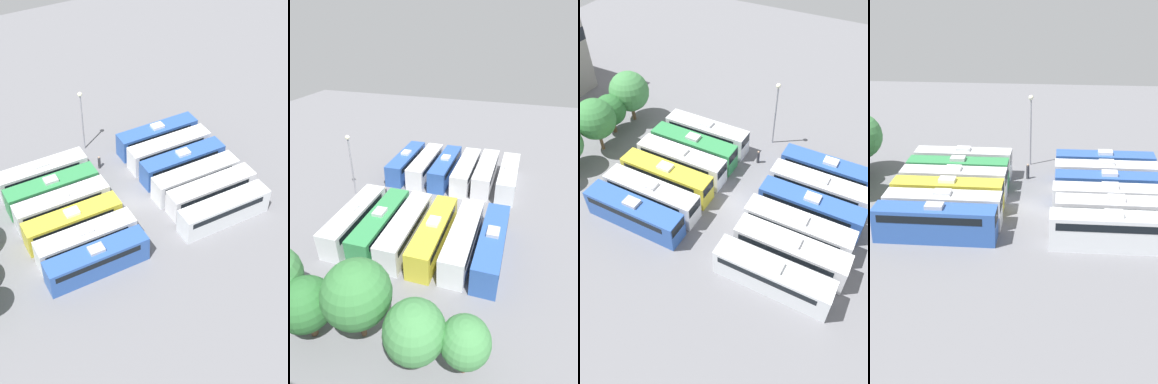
# 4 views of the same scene
# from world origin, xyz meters

# --- Properties ---
(ground_plane) EXTENTS (117.53, 117.53, 0.00)m
(ground_plane) POSITION_xyz_m (0.00, 0.00, 0.00)
(ground_plane) COLOR slate
(bus_0) EXTENTS (2.50, 11.10, 3.52)m
(bus_0) POSITION_xyz_m (-7.92, -7.77, 1.74)
(bus_0) COLOR silver
(bus_0) RESTS_ON ground_plane
(bus_1) EXTENTS (2.50, 11.10, 3.52)m
(bus_1) POSITION_xyz_m (-4.63, -8.24, 1.74)
(bus_1) COLOR silver
(bus_1) RESTS_ON ground_plane
(bus_2) EXTENTS (2.50, 11.10, 3.52)m
(bus_2) POSITION_xyz_m (-1.71, -7.93, 1.74)
(bus_2) COLOR silver
(bus_2) RESTS_ON ground_plane
(bus_3) EXTENTS (2.50, 11.10, 3.52)m
(bus_3) POSITION_xyz_m (1.56, -8.11, 1.74)
(bus_3) COLOR #2D56A8
(bus_3) RESTS_ON ground_plane
(bus_4) EXTENTS (2.50, 11.10, 3.52)m
(bus_4) POSITION_xyz_m (4.76, -8.05, 1.74)
(bus_4) COLOR white
(bus_4) RESTS_ON ground_plane
(bus_5) EXTENTS (2.50, 11.10, 3.52)m
(bus_5) POSITION_xyz_m (7.99, -8.12, 1.74)
(bus_5) COLOR #2D56A8
(bus_5) RESTS_ON ground_plane
(bus_6) EXTENTS (2.50, 11.10, 3.52)m
(bus_6) POSITION_xyz_m (-7.71, 7.97, 1.74)
(bus_6) COLOR #2D56A8
(bus_6) RESTS_ON ground_plane
(bus_7) EXTENTS (2.50, 11.10, 3.52)m
(bus_7) POSITION_xyz_m (-4.73, 7.87, 1.74)
(bus_7) COLOR silver
(bus_7) RESTS_ON ground_plane
(bus_8) EXTENTS (2.50, 11.10, 3.52)m
(bus_8) POSITION_xyz_m (-1.56, 8.04, 1.74)
(bus_8) COLOR gold
(bus_8) RESTS_ON ground_plane
(bus_9) EXTENTS (2.50, 11.10, 3.52)m
(bus_9) POSITION_xyz_m (1.63, 8.04, 1.74)
(bus_9) COLOR silver
(bus_9) RESTS_ON ground_plane
(bus_10) EXTENTS (2.50, 11.10, 3.52)m
(bus_10) POSITION_xyz_m (4.57, 8.11, 1.74)
(bus_10) COLOR #338C4C
(bus_10) RESTS_ON ground_plane
(bus_11) EXTENTS (2.50, 11.10, 3.52)m
(bus_11) POSITION_xyz_m (7.84, 8.08, 1.74)
(bus_11) COLOR silver
(bus_11) RESTS_ON ground_plane
(worker_person) EXTENTS (0.36, 0.36, 1.82)m
(worker_person) POSITION_xyz_m (7.61, 0.57, 0.85)
(worker_person) COLOR #333338
(worker_person) RESTS_ON ground_plane
(light_pole) EXTENTS (0.60, 0.60, 8.69)m
(light_pole) POSITION_xyz_m (12.31, 0.57, 5.81)
(light_pole) COLOR gray
(light_pole) RESTS_ON ground_plane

